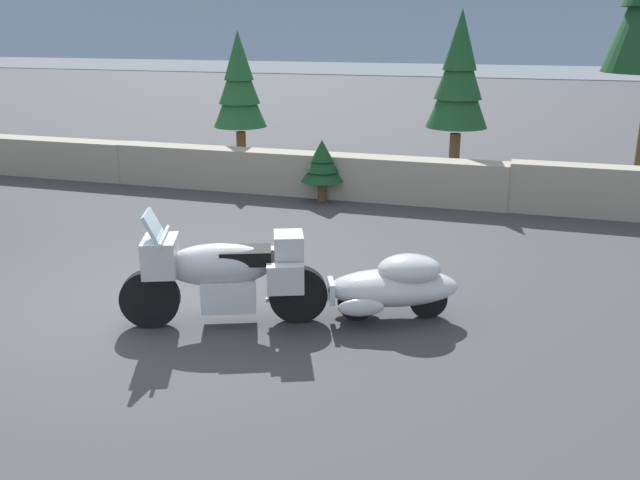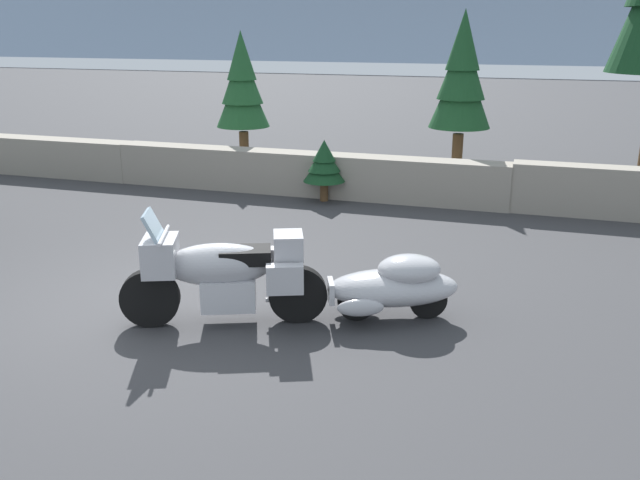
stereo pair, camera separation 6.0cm
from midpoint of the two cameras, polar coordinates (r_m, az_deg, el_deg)
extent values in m
plane|color=#38383A|center=(8.53, -14.29, -5.28)|extent=(80.00, 80.00, 0.00)
cube|color=gray|center=(13.58, -1.24, 5.60)|extent=(8.00, 0.57, 0.84)
cylinder|color=black|center=(7.82, -13.86, -4.77)|extent=(0.66, 0.38, 0.66)
cylinder|color=black|center=(7.71, -1.65, -4.57)|extent=(0.66, 0.38, 0.66)
cube|color=silver|center=(7.70, -7.44, -4.34)|extent=(0.72, 0.63, 0.36)
ellipsoid|color=#B2B2B7|center=(7.59, -8.29, -2.04)|extent=(1.28, 0.85, 0.48)
cube|color=#B2B2B7|center=(7.62, -13.02, -1.28)|extent=(0.53, 0.62, 0.40)
cube|color=#9EB7C6|center=(7.53, -13.57, 1.09)|extent=(0.34, 0.48, 0.34)
cube|color=black|center=(7.54, -6.05, -1.28)|extent=(0.65, 0.54, 0.16)
cube|color=#B2B2B7|center=(7.50, -2.45, -0.48)|extent=(0.45, 0.49, 0.28)
cube|color=#B2B2B7|center=(7.31, -2.74, -3.30)|extent=(0.43, 0.30, 0.32)
cube|color=#B2B2B7|center=(7.88, -2.86, -1.75)|extent=(0.43, 0.30, 0.32)
cylinder|color=silver|center=(7.54, -12.77, 0.38)|extent=(0.30, 0.66, 0.04)
cylinder|color=silver|center=(7.72, -13.63, -3.05)|extent=(0.26, 0.16, 0.54)
cylinder|color=black|center=(7.80, 3.32, -5.17)|extent=(0.45, 0.26, 0.44)
cylinder|color=black|center=(7.95, 9.25, -4.95)|extent=(0.45, 0.26, 0.44)
ellipsoid|color=#B2B2B7|center=(7.81, 6.35, -3.98)|extent=(1.65, 1.19, 0.40)
ellipsoid|color=#B2B2B7|center=(7.76, 7.71, -2.42)|extent=(0.88, 0.79, 0.32)
cube|color=silver|center=(7.72, 1.14, -4.29)|extent=(0.17, 0.32, 0.24)
ellipsoid|color=#B2B2B7|center=(7.49, 3.64, -5.69)|extent=(0.53, 0.32, 0.20)
ellipsoid|color=#B2B2B7|center=(8.07, 3.04, -3.91)|extent=(0.53, 0.32, 0.20)
cylinder|color=silver|center=(7.73, -1.75, -4.98)|extent=(0.67, 0.31, 0.05)
cylinder|color=brown|center=(15.96, -6.26, 7.42)|extent=(0.22, 0.22, 0.91)
cone|color=#1E5128|center=(15.79, -6.42, 12.04)|extent=(1.21, 1.21, 1.43)
cone|color=#1E5128|center=(15.75, -6.48, 13.60)|extent=(0.94, 0.94, 1.26)
cone|color=#1E5128|center=(15.73, -6.53, 15.17)|extent=(0.66, 0.66, 1.08)
cylinder|color=brown|center=(15.03, 11.53, 6.79)|extent=(0.23, 0.23, 1.03)
cone|color=#194723|center=(14.84, 11.88, 12.36)|extent=(1.30, 1.30, 1.63)
cone|color=#194723|center=(14.80, 12.00, 14.25)|extent=(1.01, 1.01, 1.43)
cone|color=#194723|center=(14.79, 12.12, 16.15)|extent=(0.71, 0.71, 1.22)
cylinder|color=brown|center=(13.11, 0.48, 4.04)|extent=(0.16, 0.16, 0.34)
cone|color=#143D1E|center=(13.00, 0.49, 6.12)|extent=(0.80, 0.80, 0.54)
cone|color=#143D1E|center=(12.97, 0.49, 6.82)|extent=(0.62, 0.62, 0.47)
cone|color=#143D1E|center=(12.94, 0.49, 7.53)|extent=(0.44, 0.44, 0.40)
camera|label=1|loc=(0.03, -89.78, 0.07)|focal=38.13mm
camera|label=2|loc=(0.03, 90.22, -0.07)|focal=38.13mm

